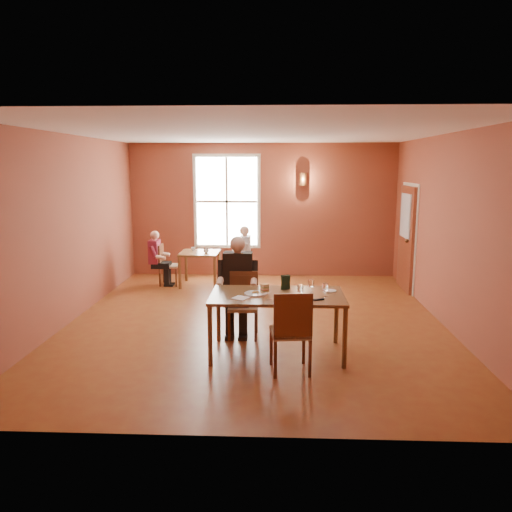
{
  "coord_description": "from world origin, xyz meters",
  "views": [
    {
      "loc": [
        0.35,
        -7.79,
        2.51
      ],
      "look_at": [
        0.0,
        0.2,
        1.05
      ],
      "focal_mm": 35.0,
      "sensor_mm": 36.0,
      "label": 1
    }
  ],
  "objects_px": {
    "chair_diner_main": "(243,306)",
    "diner_maroon": "(168,259)",
    "chair_diner_white": "(231,265)",
    "diner_white": "(232,257)",
    "chair_diner_maroon": "(169,265)",
    "second_table": "(200,269)",
    "main_table": "(277,324)",
    "chair_empty": "(290,330)",
    "diner_main": "(243,291)"
  },
  "relations": [
    {
      "from": "second_table",
      "to": "diner_maroon",
      "type": "xyz_separation_m",
      "value": [
        -0.68,
        0.0,
        0.21
      ]
    },
    {
      "from": "main_table",
      "to": "chair_empty",
      "type": "bearing_deg",
      "value": -74.16
    },
    {
      "from": "chair_diner_main",
      "to": "chair_diner_white",
      "type": "height_order",
      "value": "chair_diner_main"
    },
    {
      "from": "second_table",
      "to": "main_table",
      "type": "bearing_deg",
      "value": -67.0
    },
    {
      "from": "second_table",
      "to": "diner_white",
      "type": "bearing_deg",
      "value": 0.0
    },
    {
      "from": "chair_diner_main",
      "to": "chair_empty",
      "type": "relative_size",
      "value": 0.92
    },
    {
      "from": "chair_diner_white",
      "to": "diner_white",
      "type": "height_order",
      "value": "diner_white"
    },
    {
      "from": "chair_diner_main",
      "to": "diner_white",
      "type": "distance_m",
      "value": 3.25
    },
    {
      "from": "diner_main",
      "to": "chair_empty",
      "type": "relative_size",
      "value": 1.36
    },
    {
      "from": "second_table",
      "to": "diner_maroon",
      "type": "relative_size",
      "value": 0.71
    },
    {
      "from": "chair_diner_white",
      "to": "diner_maroon",
      "type": "xyz_separation_m",
      "value": [
        -1.33,
        0.0,
        0.13
      ]
    },
    {
      "from": "main_table",
      "to": "chair_diner_main",
      "type": "height_order",
      "value": "chair_diner_main"
    },
    {
      "from": "chair_empty",
      "to": "diner_maroon",
      "type": "distance_m",
      "value": 5.07
    },
    {
      "from": "chair_diner_white",
      "to": "chair_diner_maroon",
      "type": "xyz_separation_m",
      "value": [
        -1.3,
        0.0,
        -0.0
      ]
    },
    {
      "from": "chair_diner_white",
      "to": "chair_diner_maroon",
      "type": "height_order",
      "value": "chair_diner_white"
    },
    {
      "from": "diner_main",
      "to": "main_table",
      "type": "bearing_deg",
      "value": 128.88
    },
    {
      "from": "chair_diner_white",
      "to": "chair_diner_maroon",
      "type": "distance_m",
      "value": 1.3
    },
    {
      "from": "chair_diner_main",
      "to": "diner_maroon",
      "type": "bearing_deg",
      "value": -60.47
    },
    {
      "from": "chair_empty",
      "to": "diner_white",
      "type": "relative_size",
      "value": 0.86
    },
    {
      "from": "main_table",
      "to": "diner_main",
      "type": "bearing_deg",
      "value": 128.88
    },
    {
      "from": "main_table",
      "to": "second_table",
      "type": "height_order",
      "value": "main_table"
    },
    {
      "from": "second_table",
      "to": "chair_diner_white",
      "type": "distance_m",
      "value": 0.65
    },
    {
      "from": "chair_diner_main",
      "to": "diner_maroon",
      "type": "distance_m",
      "value": 3.69
    },
    {
      "from": "chair_diner_main",
      "to": "chair_diner_maroon",
      "type": "relative_size",
      "value": 1.1
    },
    {
      "from": "chair_diner_maroon",
      "to": "diner_maroon",
      "type": "distance_m",
      "value": 0.13
    },
    {
      "from": "chair_diner_main",
      "to": "diner_maroon",
      "type": "relative_size",
      "value": 0.85
    },
    {
      "from": "chair_diner_main",
      "to": "chair_diner_white",
      "type": "distance_m",
      "value": 3.25
    },
    {
      "from": "chair_diner_white",
      "to": "diner_white",
      "type": "xyz_separation_m",
      "value": [
        0.03,
        0.0,
        0.17
      ]
    },
    {
      "from": "chair_diner_main",
      "to": "chair_diner_white",
      "type": "xyz_separation_m",
      "value": [
        -0.49,
        3.21,
        -0.04
      ]
    },
    {
      "from": "chair_diner_maroon",
      "to": "chair_empty",
      "type": "bearing_deg",
      "value": 28.96
    },
    {
      "from": "diner_main",
      "to": "chair_diner_maroon",
      "type": "xyz_separation_m",
      "value": [
        -1.79,
        3.24,
        -0.28
      ]
    },
    {
      "from": "chair_diner_white",
      "to": "diner_maroon",
      "type": "bearing_deg",
      "value": 90.0
    },
    {
      "from": "main_table",
      "to": "diner_white",
      "type": "height_order",
      "value": "diner_white"
    },
    {
      "from": "main_table",
      "to": "chair_diner_maroon",
      "type": "height_order",
      "value": "chair_diner_maroon"
    },
    {
      "from": "chair_diner_white",
      "to": "chair_empty",
      "type": "bearing_deg",
      "value": -165.45
    },
    {
      "from": "main_table",
      "to": "chair_empty",
      "type": "height_order",
      "value": "chair_empty"
    },
    {
      "from": "main_table",
      "to": "chair_empty",
      "type": "xyz_separation_m",
      "value": [
        0.16,
        -0.56,
        0.11
      ]
    },
    {
      "from": "second_table",
      "to": "diner_white",
      "type": "distance_m",
      "value": 0.72
    },
    {
      "from": "main_table",
      "to": "diner_white",
      "type": "relative_size",
      "value": 1.46
    },
    {
      "from": "diner_maroon",
      "to": "main_table",
      "type": "bearing_deg",
      "value": 30.99
    },
    {
      "from": "chair_diner_main",
      "to": "second_table",
      "type": "distance_m",
      "value": 3.41
    },
    {
      "from": "diner_main",
      "to": "chair_diner_maroon",
      "type": "distance_m",
      "value": 3.71
    },
    {
      "from": "main_table",
      "to": "chair_diner_main",
      "type": "xyz_separation_m",
      "value": [
        -0.5,
        0.65,
        0.06
      ]
    },
    {
      "from": "diner_main",
      "to": "second_table",
      "type": "bearing_deg",
      "value": -70.64
    },
    {
      "from": "chair_diner_white",
      "to": "diner_white",
      "type": "relative_size",
      "value": 0.72
    },
    {
      "from": "main_table",
      "to": "chair_diner_maroon",
      "type": "relative_size",
      "value": 2.04
    },
    {
      "from": "chair_diner_maroon",
      "to": "second_table",
      "type": "bearing_deg",
      "value": 90.0
    },
    {
      "from": "main_table",
      "to": "chair_diner_white",
      "type": "xyz_separation_m",
      "value": [
        -0.99,
        3.86,
        0.02
      ]
    },
    {
      "from": "main_table",
      "to": "chair_diner_white",
      "type": "relative_size",
      "value": 2.03
    },
    {
      "from": "main_table",
      "to": "chair_diner_maroon",
      "type": "xyz_separation_m",
      "value": [
        -2.29,
        3.86,
        0.02
      ]
    }
  ]
}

